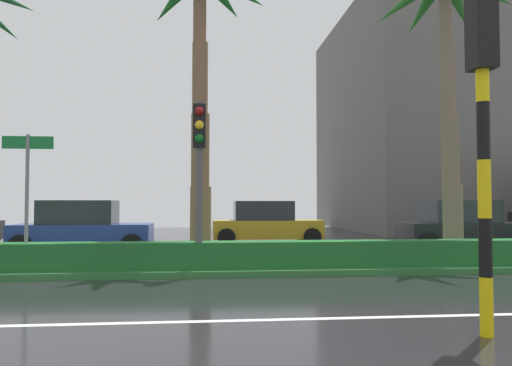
# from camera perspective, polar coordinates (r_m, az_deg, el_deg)

# --- Properties ---
(ground_plane) EXTENTS (90.00, 42.00, 0.10)m
(ground_plane) POSITION_cam_1_polar(r_m,az_deg,el_deg) (14.53, -17.86, -8.78)
(ground_plane) COLOR black
(median_strip) EXTENTS (85.50, 4.00, 0.15)m
(median_strip) POSITION_cam_1_polar(r_m,az_deg,el_deg) (13.54, -18.74, -8.71)
(median_strip) COLOR #2D6B33
(median_strip) RESTS_ON ground_plane
(median_hedge) EXTENTS (76.50, 0.70, 0.60)m
(median_hedge) POSITION_cam_1_polar(r_m,az_deg,el_deg) (12.15, -20.20, -7.66)
(median_hedge) COLOR #1E6028
(median_hedge) RESTS_ON median_strip
(palm_tree_centre) EXTENTS (3.74, 3.84, 8.12)m
(palm_tree_centre) POSITION_cam_1_polar(r_m,az_deg,el_deg) (14.27, -6.25, 18.00)
(palm_tree_centre) COLOR brown
(palm_tree_centre) RESTS_ON median_strip
(palm_tree_centre_right) EXTENTS (4.34, 4.25, 8.43)m
(palm_tree_centre_right) POSITION_cam_1_polar(r_m,az_deg,el_deg) (15.97, 20.43, 16.95)
(palm_tree_centre_right) COLOR #6E5C4B
(palm_tree_centre_right) RESTS_ON median_strip
(traffic_signal_median_right) EXTENTS (0.28, 0.43, 3.75)m
(traffic_signal_median_right) POSITION_cam_1_polar(r_m,az_deg,el_deg) (11.50, -6.32, 3.28)
(traffic_signal_median_right) COLOR #4C4C47
(traffic_signal_median_right) RESTS_ON median_strip
(street_name_sign) EXTENTS (1.10, 0.08, 3.00)m
(street_name_sign) POSITION_cam_1_polar(r_m,az_deg,el_deg) (12.41, -24.08, 0.04)
(street_name_sign) COLOR slate
(street_name_sign) RESTS_ON median_strip
(traffic_signal_foreground) EXTENTS (0.28, 0.43, 4.30)m
(traffic_signal_foreground) POSITION_cam_1_polar(r_m,az_deg,el_deg) (7.03, 23.79, 8.86)
(traffic_signal_foreground) COLOR yellow
(traffic_signal_foreground) RESTS_ON ground_plane
(car_in_traffic_third) EXTENTS (4.30, 2.02, 1.72)m
(car_in_traffic_third) POSITION_cam_1_polar(r_m,az_deg,el_deg) (17.51, -18.76, -4.77)
(car_in_traffic_third) COLOR navy
(car_in_traffic_third) RESTS_ON ground_plane
(car_in_traffic_fourth) EXTENTS (4.30, 2.02, 1.72)m
(car_in_traffic_fourth) POSITION_cam_1_polar(r_m,az_deg,el_deg) (20.50, 1.08, -4.52)
(car_in_traffic_fourth) COLOR #B28C1E
(car_in_traffic_fourth) RESTS_ON ground_plane
(car_in_traffic_fifth) EXTENTS (4.30, 2.02, 1.72)m
(car_in_traffic_fifth) POSITION_cam_1_polar(r_m,az_deg,el_deg) (19.12, 21.93, -4.51)
(car_in_traffic_fifth) COLOR black
(car_in_traffic_fifth) RESTS_ON ground_plane
(building_far_right) EXTENTS (20.49, 15.38, 13.68)m
(building_far_right) POSITION_cam_1_polar(r_m,az_deg,el_deg) (37.46, 24.99, 5.93)
(building_far_right) COLOR #605B59
(building_far_right) RESTS_ON ground_plane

